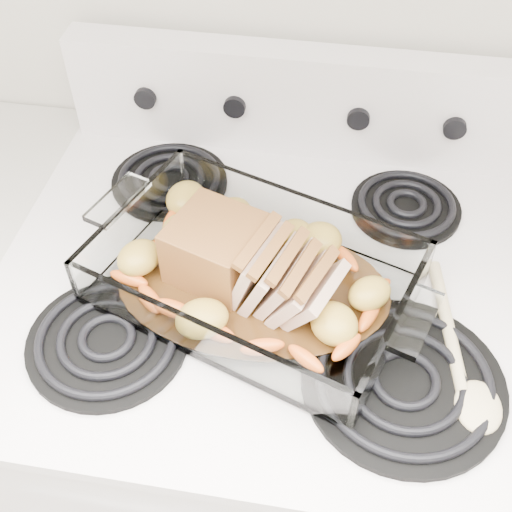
# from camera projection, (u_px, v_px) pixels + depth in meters

# --- Properties ---
(electric_range) EXTENTS (0.78, 0.70, 1.12)m
(electric_range) POSITION_uv_depth(u_px,v_px,m) (267.00, 422.00, 1.25)
(electric_range) COLOR white
(electric_range) RESTS_ON ground
(baking_dish) EXTENTS (0.41, 0.27, 0.08)m
(baking_dish) POSITION_uv_depth(u_px,v_px,m) (254.00, 280.00, 0.87)
(baking_dish) COLOR white
(baking_dish) RESTS_ON electric_range
(pork_roast) EXTENTS (0.23, 0.11, 0.09)m
(pork_roast) POSITION_uv_depth(u_px,v_px,m) (237.00, 263.00, 0.85)
(pork_roast) COLOR brown
(pork_roast) RESTS_ON baking_dish
(roast_vegetables) EXTENTS (0.37, 0.20, 0.05)m
(roast_vegetables) POSITION_uv_depth(u_px,v_px,m) (255.00, 256.00, 0.89)
(roast_vegetables) COLOR orange
(roast_vegetables) RESTS_ON baking_dish
(wooden_spoon) EXTENTS (0.08, 0.26, 0.02)m
(wooden_spoon) POSITION_uv_depth(u_px,v_px,m) (464.00, 369.00, 0.80)
(wooden_spoon) COLOR beige
(wooden_spoon) RESTS_ON electric_range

